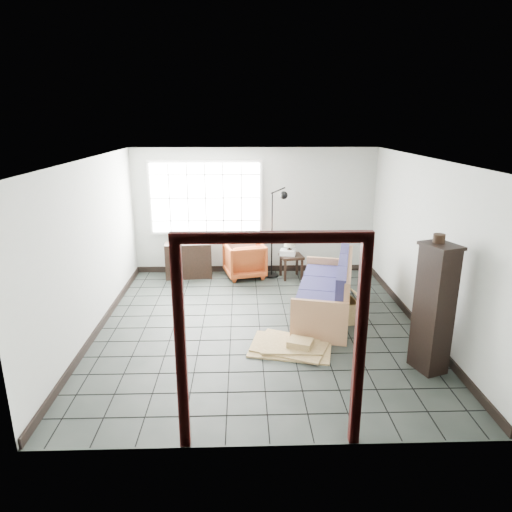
{
  "coord_description": "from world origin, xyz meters",
  "views": [
    {
      "loc": [
        -0.26,
        -6.57,
        3.15
      ],
      "look_at": [
        -0.05,
        0.3,
        1.07
      ],
      "focal_mm": 32.0,
      "sensor_mm": 36.0,
      "label": 1
    }
  ],
  "objects_px": {
    "futon_sofa": "(328,295)",
    "tall_shelf": "(434,308)",
    "side_table": "(291,259)",
    "armchair": "(244,258)"
  },
  "relations": [
    {
      "from": "futon_sofa",
      "to": "tall_shelf",
      "type": "distance_m",
      "value": 2.09
    },
    {
      "from": "tall_shelf",
      "to": "futon_sofa",
      "type": "bearing_deg",
      "value": 99.82
    },
    {
      "from": "futon_sofa",
      "to": "side_table",
      "type": "distance_m",
      "value": 1.9
    },
    {
      "from": "tall_shelf",
      "to": "armchair",
      "type": "bearing_deg",
      "value": 103.01
    },
    {
      "from": "side_table",
      "to": "tall_shelf",
      "type": "bearing_deg",
      "value": -68.7
    },
    {
      "from": "futon_sofa",
      "to": "armchair",
      "type": "distance_m",
      "value": 2.4
    },
    {
      "from": "futon_sofa",
      "to": "tall_shelf",
      "type": "xyz_separation_m",
      "value": [
        0.99,
        -1.77,
        0.51
      ]
    },
    {
      "from": "armchair",
      "to": "side_table",
      "type": "xyz_separation_m",
      "value": [
        0.96,
        -0.11,
        0.0
      ]
    },
    {
      "from": "armchair",
      "to": "tall_shelf",
      "type": "bearing_deg",
      "value": 108.45
    },
    {
      "from": "side_table",
      "to": "tall_shelf",
      "type": "xyz_separation_m",
      "value": [
        1.41,
        -3.62,
        0.47
      ]
    }
  ]
}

